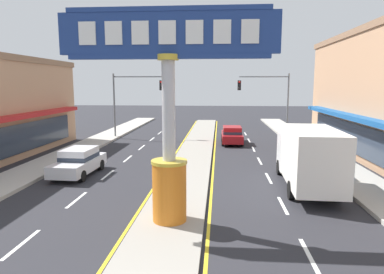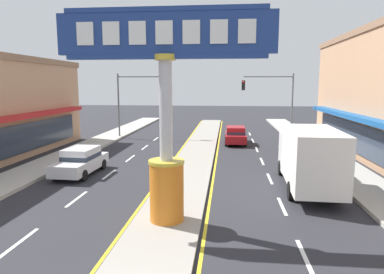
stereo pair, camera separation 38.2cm
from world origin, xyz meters
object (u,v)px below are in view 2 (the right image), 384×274
at_px(traffic_light_left_side, 136,94).
at_px(box_truck_near_right_lane, 309,156).
at_px(sedan_far_right_lane, 235,135).
at_px(district_sign, 166,115).
at_px(sedan_near_left_lane, 81,161).
at_px(traffic_light_right_side, 274,94).

xyz_separation_m(traffic_light_left_side, box_truck_near_right_lane, (12.69, -15.59, -2.55)).
distance_m(traffic_light_left_side, box_truck_near_right_lane, 20.26).
height_order(traffic_light_left_side, sedan_far_right_lane, traffic_light_left_side).
bearing_deg(district_sign, sedan_far_right_lane, 80.76).
bearing_deg(district_sign, box_truck_near_right_lane, 37.84).
xyz_separation_m(district_sign, sedan_near_left_lane, (-6.23, 6.65, -3.30)).
relative_size(sedan_far_right_lane, sedan_near_left_lane, 0.99).
height_order(district_sign, traffic_light_left_side, district_sign).
xyz_separation_m(traffic_light_right_side, box_truck_near_right_lane, (-0.35, -16.54, -2.55)).
distance_m(traffic_light_left_side, sedan_near_left_lane, 14.16).
distance_m(district_sign, sedan_far_right_lane, 18.58).
xyz_separation_m(traffic_light_left_side, traffic_light_right_side, (13.04, 0.95, 0.00)).
bearing_deg(sedan_near_left_lane, traffic_light_right_side, 49.02).
bearing_deg(traffic_light_right_side, district_sign, -106.99).
xyz_separation_m(traffic_light_left_side, sedan_near_left_lane, (0.29, -13.73, -3.46)).
bearing_deg(district_sign, traffic_light_left_side, 107.74).
relative_size(traffic_light_right_side, sedan_near_left_lane, 1.42).
height_order(district_sign, traffic_light_right_side, district_sign).
height_order(district_sign, sedan_near_left_lane, district_sign).
relative_size(district_sign, sedan_near_left_lane, 1.76).
bearing_deg(traffic_light_right_side, traffic_light_left_side, -175.82).
distance_m(district_sign, traffic_light_right_side, 22.31).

